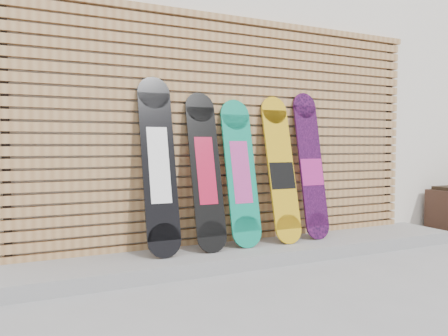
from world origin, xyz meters
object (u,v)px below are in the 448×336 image
(snowboard_0, at_px, (159,165))
(snowboard_1, at_px, (206,171))
(snowboard_2, at_px, (241,172))
(snowboard_3, at_px, (281,170))
(snowboard_4, at_px, (311,166))

(snowboard_0, xyz_separation_m, snowboard_1, (0.43, 0.00, -0.06))
(snowboard_1, bearing_deg, snowboard_2, 2.30)
(snowboard_1, bearing_deg, snowboard_0, -179.99)
(snowboard_0, distance_m, snowboard_3, 1.23)
(snowboard_0, height_order, snowboard_3, snowboard_0)
(snowboard_0, bearing_deg, snowboard_4, 0.76)
(snowboard_2, bearing_deg, snowboard_4, 0.48)
(snowboard_2, relative_size, snowboard_4, 0.93)
(snowboard_2, distance_m, snowboard_4, 0.81)
(snowboard_1, height_order, snowboard_3, same)
(snowboard_1, relative_size, snowboard_4, 0.96)
(snowboard_1, distance_m, snowboard_4, 1.17)
(snowboard_2, bearing_deg, snowboard_0, -178.95)
(snowboard_0, relative_size, snowboard_2, 1.12)
(snowboard_2, distance_m, snowboard_3, 0.44)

